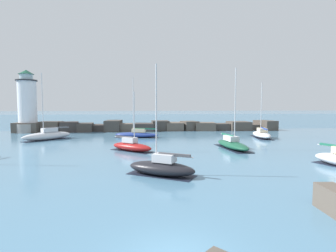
% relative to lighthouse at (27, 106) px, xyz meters
% --- Properties ---
extents(open_sea_beyond, '(400.00, 116.00, 0.01)m').
position_rel_lighthouse_xyz_m(open_sea_beyond, '(24.88, 61.00, -5.59)').
color(open_sea_beyond, teal).
rests_on(open_sea_beyond, ground).
extents(breakwater_jetty, '(57.09, 6.89, 2.37)m').
position_rel_lighthouse_xyz_m(breakwater_jetty, '(25.68, 0.70, -4.64)').
color(breakwater_jetty, '#4C443D').
rests_on(breakwater_jetty, ground).
extents(lighthouse, '(4.91, 4.91, 13.00)m').
position_rel_lighthouse_xyz_m(lighthouse, '(0.00, 0.00, 0.00)').
color(lighthouse, gray).
rests_on(lighthouse, ground).
extents(foreground_rocks, '(13.19, 9.30, 1.31)m').
position_rel_lighthouse_xyz_m(foreground_rocks, '(29.34, -49.40, -4.99)').
color(foreground_rocks, '#423D38').
rests_on(foreground_rocks, ground).
extents(sailboat_moored_0, '(3.68, 7.88, 9.57)m').
position_rel_lighthouse_xyz_m(sailboat_moored_0, '(44.53, -14.38, -4.96)').
color(sailboat_moored_0, white).
rests_on(sailboat_moored_0, ground).
extents(sailboat_moored_1, '(8.12, 4.12, 10.42)m').
position_rel_lighthouse_xyz_m(sailboat_moored_1, '(22.95, -11.68, -5.02)').
color(sailboat_moored_1, navy).
rests_on(sailboat_moored_1, ground).
extents(sailboat_moored_2, '(5.74, 5.26, 7.23)m').
position_rel_lighthouse_xyz_m(sailboat_moored_2, '(22.49, -25.61, -4.99)').
color(sailboat_moored_2, maroon).
rests_on(sailboat_moored_2, ground).
extents(sailboat_moored_4, '(2.91, 8.18, 10.31)m').
position_rel_lighthouse_xyz_m(sailboat_moored_4, '(35.44, -25.04, -5.01)').
color(sailboat_moored_4, '#195138').
rests_on(sailboat_moored_4, ground).
extents(sailboat_moored_5, '(5.93, 4.65, 8.80)m').
position_rel_lighthouse_xyz_m(sailboat_moored_5, '(25.27, -37.24, -4.95)').
color(sailboat_moored_5, black).
rests_on(sailboat_moored_5, ground).
extents(sailboat_moored_6, '(6.94, 7.19, 10.72)m').
position_rel_lighthouse_xyz_m(sailboat_moored_6, '(8.50, -13.55, -4.85)').
color(sailboat_moored_6, silver).
rests_on(sailboat_moored_6, ground).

